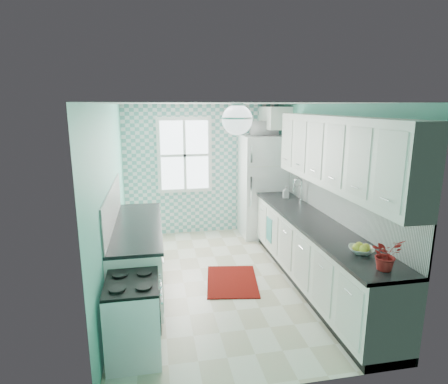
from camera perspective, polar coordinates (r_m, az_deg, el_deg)
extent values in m
cube|color=silver|center=(5.61, -0.02, -13.24)|extent=(3.00, 4.40, 0.02)
cube|color=white|center=(5.03, -0.03, 13.44)|extent=(3.00, 4.40, 0.02)
cube|color=#62CBB2|center=(7.32, -3.27, 3.40)|extent=(3.00, 0.02, 2.50)
cube|color=#62CBB2|center=(3.14, 7.65, -10.09)|extent=(3.00, 0.02, 2.50)
cube|color=#62CBB2|center=(5.12, -16.86, -1.36)|extent=(0.02, 4.40, 2.50)
cube|color=#62CBB2|center=(5.65, 15.19, 0.06)|extent=(0.02, 4.40, 2.50)
cube|color=#63ABA5|center=(7.30, -3.24, 3.37)|extent=(3.00, 0.01, 2.50)
cube|color=white|center=(7.19, -6.03, 5.60)|extent=(1.04, 0.05, 1.44)
cube|color=white|center=(7.17, -6.01, 5.58)|extent=(0.90, 0.02, 1.30)
cube|color=white|center=(5.31, 16.81, -1.48)|extent=(0.02, 3.60, 0.51)
cube|color=white|center=(5.06, -16.65, -2.16)|extent=(0.02, 2.15, 0.51)
cube|color=white|center=(4.94, 16.83, 5.80)|extent=(0.33, 3.20, 0.90)
cube|color=white|center=(7.14, 7.65, 11.14)|extent=(0.40, 0.74, 0.40)
cylinder|color=silver|center=(4.25, 2.04, 13.09)|extent=(0.14, 0.14, 0.04)
cylinder|color=silver|center=(4.25, 2.04, 12.15)|extent=(0.02, 0.02, 0.12)
sphere|color=white|center=(4.25, 2.03, 10.94)|extent=(0.34, 0.34, 0.34)
cube|color=white|center=(5.41, 13.54, -9.30)|extent=(0.60, 3.60, 0.90)
cube|color=black|center=(5.25, 13.67, -4.57)|extent=(0.63, 3.60, 0.04)
cube|color=white|center=(5.28, -12.97, -9.87)|extent=(0.60, 2.15, 0.90)
cube|color=black|center=(5.12, -13.07, -5.00)|extent=(0.63, 2.15, 0.04)
cube|color=silver|center=(7.22, 5.95, 0.92)|extent=(0.84, 0.79, 1.93)
cube|color=silver|center=(6.76, 7.01, 3.89)|extent=(0.82, 0.01, 0.02)
cube|color=silver|center=(6.62, 4.20, 5.78)|extent=(0.03, 0.03, 0.30)
cube|color=silver|center=(6.73, 4.11, 0.07)|extent=(0.03, 0.03, 0.54)
cube|color=white|center=(4.04, -13.61, -18.25)|extent=(0.52, 0.66, 0.77)
cube|color=black|center=(3.86, -13.92, -13.34)|extent=(0.52, 0.66, 0.03)
cube|color=black|center=(4.01, -9.72, -17.53)|extent=(0.01, 0.43, 0.26)
cube|color=silver|center=(6.16, 9.90, -1.76)|extent=(0.56, 0.47, 0.12)
cylinder|color=silver|center=(6.19, 11.73, 0.13)|extent=(0.02, 0.02, 0.30)
torus|color=silver|center=(6.12, 11.13, 1.83)|extent=(0.16, 0.02, 0.16)
cube|color=maroon|center=(5.53, 1.23, -13.43)|extent=(0.86, 1.11, 0.02)
cube|color=#62A28E|center=(6.23, 6.91, -5.73)|extent=(0.05, 0.26, 0.39)
imported|color=white|center=(4.29, 20.19, -8.31)|extent=(0.34, 0.34, 0.07)
imported|color=#9E0A18|center=(3.92, 23.46, -8.69)|extent=(0.32, 0.29, 0.31)
imported|color=#8DA0AB|center=(6.43, 9.41, -0.01)|extent=(0.11, 0.11, 0.20)
imported|color=silver|center=(7.07, 6.16, 9.64)|extent=(0.49, 0.34, 0.26)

